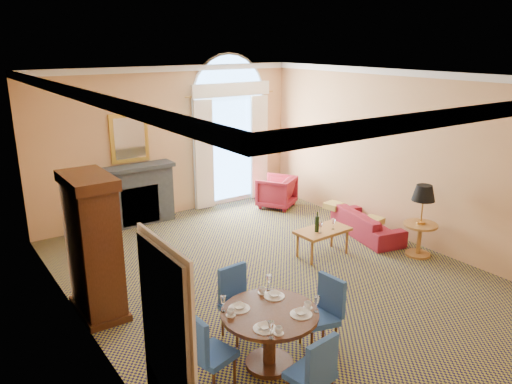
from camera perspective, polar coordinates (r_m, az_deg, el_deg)
ground at (r=8.32m, az=1.99°, el=-9.43°), size 7.50×7.50×0.00m
room_envelope at (r=8.08m, az=-0.83°, el=8.50°), size 6.04×7.52×3.45m
armoire at (r=7.21m, az=-18.06°, el=-6.14°), size 0.58×1.02×2.01m
dining_table at (r=5.97m, az=1.57°, el=-15.01°), size 1.14×1.14×0.91m
dining_chair_north at (r=6.56m, az=-2.27°, el=-11.91°), size 0.44×0.45×0.93m
dining_chair_south at (r=5.33m, az=6.81°, el=-19.57°), size 0.49×0.49×0.93m
dining_chair_east at (r=6.37m, az=7.86°, el=-13.01°), size 0.51×0.51×0.93m
dining_chair_west at (r=5.63m, az=-5.79°, el=-17.34°), size 0.51×0.51×0.93m
sofa at (r=10.06m, az=12.56°, el=-3.54°), size 1.02×1.80×0.49m
armchair at (r=11.48m, az=2.36°, el=0.02°), size 1.07×1.07×0.72m
coffee_table at (r=8.93m, az=7.63°, el=-4.49°), size 1.00×0.58×0.86m
side_table at (r=9.19m, az=18.43°, el=-2.11°), size 0.60×0.60×1.28m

